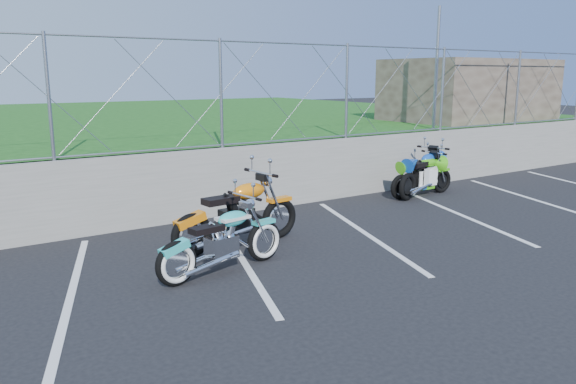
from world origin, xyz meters
TOP-DOWN VIEW (x-y plane):
  - ground at (0.00, 0.00)m, footprint 90.00×90.00m
  - retaining_wall at (0.00, 3.50)m, footprint 30.00×0.22m
  - grass_field at (0.00, 13.50)m, footprint 30.00×20.00m
  - stone_building at (10.50, 5.50)m, footprint 5.00×3.00m
  - chain_link_fence at (0.00, 3.50)m, footprint 28.00×0.03m
  - sign_pole at (7.20, 3.90)m, footprint 0.08×0.08m
  - parking_lines at (1.20, 1.00)m, footprint 18.29×4.31m
  - cruiser_turquoise at (-0.48, 0.59)m, footprint 2.05×0.65m
  - naked_orange at (0.25, 1.48)m, footprint 2.30×0.78m
  - sportbike_green at (5.47, 2.57)m, footprint 1.85×0.66m
  - sportbike_blue at (5.55, 2.61)m, footprint 1.99×0.77m

SIDE VIEW (x-z plane):
  - ground at x=0.00m, z-range 0.00..0.00m
  - parking_lines at x=1.20m, z-range 0.00..0.01m
  - cruiser_turquoise at x=-0.48m, z-range -0.10..0.92m
  - sportbike_green at x=5.47m, z-range -0.07..0.89m
  - sportbike_blue at x=5.55m, z-range -0.07..0.98m
  - naked_orange at x=0.25m, z-range -0.08..1.07m
  - retaining_wall at x=0.00m, z-range 0.00..1.30m
  - grass_field at x=0.00m, z-range 0.00..1.30m
  - stone_building at x=10.50m, z-range 1.30..3.10m
  - chain_link_fence at x=0.00m, z-range 1.30..3.30m
  - sign_pole at x=7.20m, z-range 1.30..4.30m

